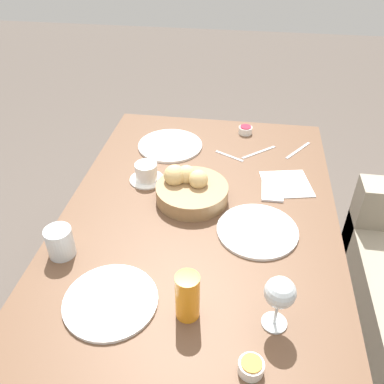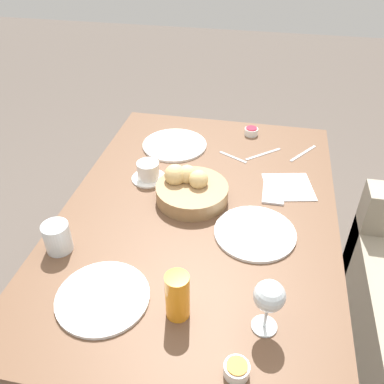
% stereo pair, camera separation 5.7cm
% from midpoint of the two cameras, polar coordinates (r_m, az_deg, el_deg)
% --- Properties ---
extents(ground_plane, '(10.00, 10.00, 0.00)m').
position_cam_midpoint_polar(ground_plane, '(1.95, -0.06, -20.34)').
color(ground_plane, '#564C44').
extents(dining_table, '(1.33, 0.91, 0.77)m').
position_cam_midpoint_polar(dining_table, '(1.43, -0.07, -5.73)').
color(dining_table, brown).
rests_on(dining_table, ground_plane).
extents(bread_basket, '(0.25, 0.25, 0.12)m').
position_cam_midpoint_polar(bread_basket, '(1.39, -1.41, 0.43)').
color(bread_basket, '#99754C').
rests_on(bread_basket, dining_table).
extents(plate_near_left, '(0.27, 0.27, 0.01)m').
position_cam_midpoint_polar(plate_near_left, '(1.71, -4.05, 6.53)').
color(plate_near_left, white).
rests_on(plate_near_left, dining_table).
extents(plate_near_right, '(0.25, 0.25, 0.01)m').
position_cam_midpoint_polar(plate_near_right, '(1.12, -12.85, -14.71)').
color(plate_near_right, white).
rests_on(plate_near_right, dining_table).
extents(plate_far_center, '(0.25, 0.25, 0.01)m').
position_cam_midpoint_polar(plate_far_center, '(1.29, 7.90, -5.40)').
color(plate_far_center, white).
rests_on(plate_far_center, dining_table).
extents(juice_glass, '(0.06, 0.06, 0.14)m').
position_cam_midpoint_polar(juice_glass, '(1.02, -2.30, -14.46)').
color(juice_glass, orange).
rests_on(juice_glass, dining_table).
extents(water_tumbler, '(0.08, 0.08, 0.09)m').
position_cam_midpoint_polar(water_tumbler, '(1.25, -19.30, -6.68)').
color(water_tumbler, silver).
rests_on(water_tumbler, dining_table).
extents(wine_glass, '(0.08, 0.08, 0.16)m').
position_cam_midpoint_polar(wine_glass, '(0.98, 10.55, -13.94)').
color(wine_glass, silver).
rests_on(wine_glass, dining_table).
extents(coffee_cup, '(0.13, 0.13, 0.07)m').
position_cam_midpoint_polar(coffee_cup, '(1.49, -7.51, 2.64)').
color(coffee_cup, white).
rests_on(coffee_cup, dining_table).
extents(jam_bowl_berry, '(0.06, 0.06, 0.03)m').
position_cam_midpoint_polar(jam_bowl_berry, '(1.81, 6.60, 8.64)').
color(jam_bowl_berry, white).
rests_on(jam_bowl_berry, dining_table).
extents(jam_bowl_honey, '(0.06, 0.06, 0.03)m').
position_cam_midpoint_polar(jam_bowl_honey, '(0.98, 6.49, -23.24)').
color(jam_bowl_honey, white).
rests_on(jam_bowl_honey, dining_table).
extents(fork_silver, '(0.15, 0.11, 0.00)m').
position_cam_midpoint_polar(fork_silver, '(1.72, 13.73, 5.68)').
color(fork_silver, '#B7B7BC').
rests_on(fork_silver, dining_table).
extents(knife_silver, '(0.12, 0.14, 0.00)m').
position_cam_midpoint_polar(knife_silver, '(1.68, 8.40, 5.53)').
color(knife_silver, '#B7B7BC').
rests_on(knife_silver, dining_table).
extents(spoon_coffee, '(0.07, 0.12, 0.00)m').
position_cam_midpoint_polar(spoon_coffee, '(1.64, 4.26, 5.04)').
color(spoon_coffee, '#B7B7BC').
rests_on(spoon_coffee, dining_table).
extents(napkin, '(0.20, 0.20, 0.00)m').
position_cam_midpoint_polar(napkin, '(1.51, 12.04, 1.09)').
color(napkin, white).
rests_on(napkin, dining_table).
extents(cell_phone, '(0.15, 0.08, 0.01)m').
position_cam_midpoint_polar(cell_phone, '(1.47, 10.08, 0.49)').
color(cell_phone, silver).
rests_on(cell_phone, dining_table).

